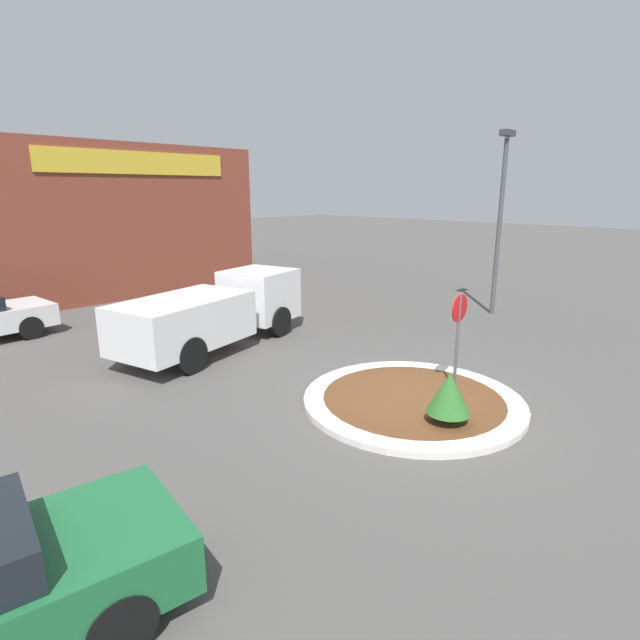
% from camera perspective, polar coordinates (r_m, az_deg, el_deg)
% --- Properties ---
extents(ground_plane, '(120.00, 120.00, 0.00)m').
position_cam_1_polar(ground_plane, '(11.12, 10.53, -9.32)').
color(ground_plane, '#514F4C').
extents(traffic_island, '(4.72, 4.72, 0.13)m').
position_cam_1_polar(traffic_island, '(11.09, 10.54, -9.01)').
color(traffic_island, silver).
rests_on(traffic_island, ground_plane).
extents(stop_sign, '(0.62, 0.07, 2.31)m').
position_cam_1_polar(stop_sign, '(11.34, 15.52, -0.67)').
color(stop_sign, '#4C4C51').
rests_on(stop_sign, ground_plane).
extents(island_shrub, '(0.84, 0.84, 1.01)m').
position_cam_1_polar(island_shrub, '(9.87, 14.55, -8.06)').
color(island_shrub, brown).
rests_on(island_shrub, traffic_island).
extents(utility_truck, '(6.46, 3.30, 1.99)m').
position_cam_1_polar(utility_truck, '(14.68, -11.82, 1.02)').
color(utility_truck, white).
rests_on(utility_truck, ground_plane).
extents(storefront_building, '(11.39, 6.07, 6.34)m').
position_cam_1_polar(storefront_building, '(25.15, -22.73, 10.59)').
color(storefront_building, brown).
rests_on(storefront_building, ground_plane).
extents(light_pole, '(0.70, 0.30, 6.45)m').
position_cam_1_polar(light_pole, '(19.19, 19.96, 11.74)').
color(light_pole, '#4C4C51').
rests_on(light_pole, ground_plane).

